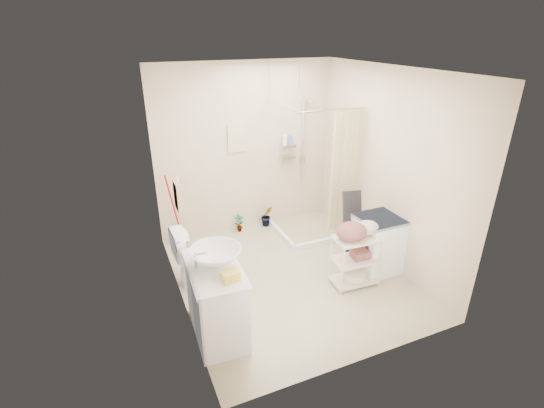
{
  "coord_description": "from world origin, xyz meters",
  "views": [
    {
      "loc": [
        -1.94,
        -3.94,
        3.0
      ],
      "look_at": [
        -0.14,
        0.25,
        0.96
      ],
      "focal_mm": 26.0,
      "sensor_mm": 36.0,
      "label": 1
    }
  ],
  "objects_px": {
    "washing_machine": "(377,244)",
    "laundry_rack": "(356,256)",
    "vanity": "(216,300)",
    "toilet": "(204,253)"
  },
  "relations": [
    {
      "from": "vanity",
      "to": "toilet",
      "type": "distance_m",
      "value": 1.03
    },
    {
      "from": "washing_machine",
      "to": "laundry_rack",
      "type": "height_order",
      "value": "laundry_rack"
    },
    {
      "from": "washing_machine",
      "to": "toilet",
      "type": "bearing_deg",
      "value": 162.78
    },
    {
      "from": "washing_machine",
      "to": "laundry_rack",
      "type": "relative_size",
      "value": 0.96
    },
    {
      "from": "toilet",
      "to": "laundry_rack",
      "type": "xyz_separation_m",
      "value": [
        1.73,
        -0.84,
        0.02
      ]
    },
    {
      "from": "vanity",
      "to": "laundry_rack",
      "type": "xyz_separation_m",
      "value": [
        1.85,
        0.18,
        -0.01
      ]
    },
    {
      "from": "vanity",
      "to": "washing_machine",
      "type": "relative_size",
      "value": 1.21
    },
    {
      "from": "toilet",
      "to": "laundry_rack",
      "type": "relative_size",
      "value": 0.96
    },
    {
      "from": "toilet",
      "to": "washing_machine",
      "type": "height_order",
      "value": "washing_machine"
    },
    {
      "from": "vanity",
      "to": "washing_machine",
      "type": "height_order",
      "value": "vanity"
    }
  ]
}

